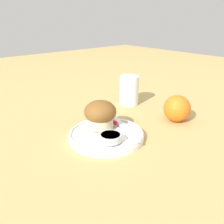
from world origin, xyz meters
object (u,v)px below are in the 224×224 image
(butter_knife, at_px, (124,127))
(juice_glass, at_px, (129,90))
(orange_fruit, at_px, (177,108))
(muffin, at_px, (100,114))

(butter_knife, bearing_deg, juice_glass, 153.26)
(butter_knife, height_order, orange_fruit, orange_fruit)
(orange_fruit, bearing_deg, juice_glass, -179.65)
(butter_knife, relative_size, orange_fruit, 2.12)
(muffin, height_order, juice_glass, juice_glass)
(muffin, relative_size, juice_glass, 0.83)
(muffin, bearing_deg, orange_fruit, 70.01)
(muffin, xyz_separation_m, orange_fruit, (0.08, 0.23, -0.02))
(orange_fruit, bearing_deg, butter_knife, -101.51)
(orange_fruit, relative_size, juice_glass, 0.78)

